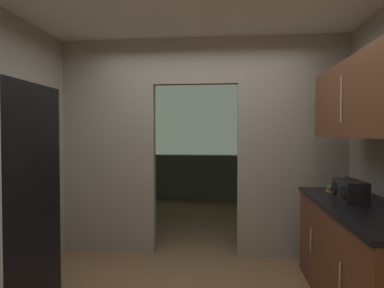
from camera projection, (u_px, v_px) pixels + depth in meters
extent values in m
cube|color=silver|center=(192.00, 3.00, 3.08)|extent=(3.88, 7.00, 0.06)
cube|color=#9E998C|center=(110.00, 146.00, 4.28)|extent=(1.16, 0.12, 2.65)
cube|color=#9E998C|center=(292.00, 147.00, 4.05)|extent=(1.29, 0.12, 2.65)
cube|color=#9E998C|center=(196.00, 62.00, 4.14)|extent=(1.03, 0.12, 0.56)
cube|color=slate|center=(213.00, 141.00, 7.52)|extent=(3.48, 0.10, 2.65)
cube|color=slate|center=(114.00, 143.00, 6.02)|extent=(0.10, 3.38, 2.65)
cube|color=slate|center=(309.00, 143.00, 5.66)|extent=(0.10, 3.38, 2.65)
cube|color=brown|center=(362.00, 263.00, 2.75)|extent=(0.59, 1.89, 0.86)
cube|color=black|center=(363.00, 208.00, 2.73)|extent=(0.63, 1.89, 0.04)
cylinder|color=#B7BABC|center=(340.00, 277.00, 2.36)|extent=(0.01, 0.01, 0.22)
cylinder|color=#B7BABC|center=(311.00, 240.00, 3.19)|extent=(0.01, 0.01, 0.22)
cube|color=brown|center=(365.00, 99.00, 2.71)|extent=(0.34, 1.70, 0.63)
cylinder|color=#B7BABC|center=(341.00, 99.00, 2.73)|extent=(0.01, 0.01, 0.38)
cube|color=black|center=(350.00, 190.00, 2.94)|extent=(0.19, 0.40, 0.18)
cylinder|color=#262626|center=(350.00, 178.00, 2.94)|extent=(0.02, 0.28, 0.02)
cylinder|color=black|center=(343.00, 193.00, 2.83)|extent=(0.01, 0.12, 0.12)
cylinder|color=black|center=(334.00, 188.00, 3.07)|extent=(0.01, 0.12, 0.12)
cube|color=gold|center=(334.00, 191.00, 3.37)|extent=(0.12, 0.14, 0.02)
cube|color=#8C3893|center=(333.00, 189.00, 3.38)|extent=(0.12, 0.14, 0.02)
cube|color=#388C47|center=(334.00, 187.00, 3.36)|extent=(0.13, 0.12, 0.03)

